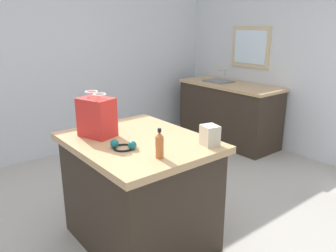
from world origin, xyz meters
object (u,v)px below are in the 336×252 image
shopping_bag (97,117)px  small_box (210,135)px  bottle (160,145)px  kitchen_island (139,191)px  ear_defenders (123,146)px

shopping_bag → small_box: bearing=37.4°
shopping_bag → small_box: shopping_bag is taller
shopping_bag → small_box: (0.71, 0.54, -0.08)m
bottle → kitchen_island: bearing=166.8°
ear_defenders → bottle: bearing=19.0°
kitchen_island → ear_defenders: (0.11, -0.20, 0.47)m
shopping_bag → bottle: bearing=9.3°
shopping_bag → ear_defenders: shopping_bag is taller
small_box → bottle: 0.44m
kitchen_island → bottle: bottle is taller
shopping_bag → ear_defenders: bearing=1.1°
kitchen_island → small_box: bearing=37.6°
small_box → ear_defenders: small_box is taller
shopping_bag → bottle: 0.68m
shopping_bag → ear_defenders: size_ratio=1.69×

